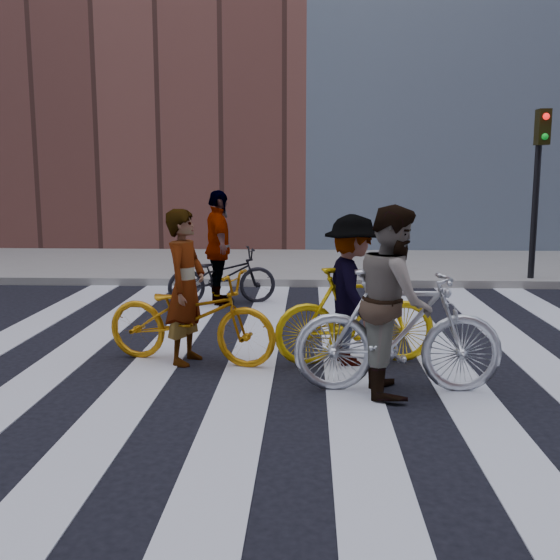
# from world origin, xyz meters

# --- Properties ---
(ground) EXTENTS (100.00, 100.00, 0.00)m
(ground) POSITION_xyz_m (0.00, 0.00, 0.00)
(ground) COLOR black
(ground) RESTS_ON ground
(sidewalk_far) EXTENTS (100.00, 5.00, 0.15)m
(sidewalk_far) POSITION_xyz_m (0.00, 7.50, 0.07)
(sidewalk_far) COLOR gray
(sidewalk_far) RESTS_ON ground
(zebra_crosswalk) EXTENTS (8.25, 10.00, 0.01)m
(zebra_crosswalk) POSITION_xyz_m (0.00, 0.00, 0.01)
(zebra_crosswalk) COLOR silver
(zebra_crosswalk) RESTS_ON ground
(traffic_signal) EXTENTS (0.22, 0.42, 3.33)m
(traffic_signal) POSITION_xyz_m (4.40, 5.32, 2.28)
(traffic_signal) COLOR black
(traffic_signal) RESTS_ON ground
(bike_yellow_left) EXTENTS (2.15, 1.18, 1.07)m
(bike_yellow_left) POSITION_xyz_m (-1.25, -0.09, 0.53)
(bike_yellow_left) COLOR #C37A0A
(bike_yellow_left) RESTS_ON ground
(bike_silver_mid) EXTENTS (2.06, 0.60, 1.23)m
(bike_silver_mid) POSITION_xyz_m (0.98, -1.02, 0.62)
(bike_silver_mid) COLOR silver
(bike_silver_mid) RESTS_ON ground
(bike_yellow_right) EXTENTS (1.92, 0.85, 1.12)m
(bike_yellow_right) POSITION_xyz_m (0.63, -0.06, 0.56)
(bike_yellow_right) COLOR #E6B60C
(bike_yellow_right) RESTS_ON ground
(bike_dark_rear) EXTENTS (1.90, 1.11, 0.94)m
(bike_dark_rear) POSITION_xyz_m (-1.34, 3.31, 0.47)
(bike_dark_rear) COLOR black
(bike_dark_rear) RESTS_ON ground
(rider_left) EXTENTS (0.56, 0.73, 1.76)m
(rider_left) POSITION_xyz_m (-1.30, -0.09, 0.88)
(rider_left) COLOR slate
(rider_left) RESTS_ON ground
(rider_mid) EXTENTS (0.71, 0.91, 1.86)m
(rider_mid) POSITION_xyz_m (0.93, -1.02, 0.93)
(rider_mid) COLOR slate
(rider_mid) RESTS_ON ground
(rider_right) EXTENTS (0.82, 1.20, 1.71)m
(rider_right) POSITION_xyz_m (0.58, -0.06, 0.85)
(rider_right) COLOR slate
(rider_right) RESTS_ON ground
(rider_rear) EXTENTS (0.76, 1.19, 1.89)m
(rider_rear) POSITION_xyz_m (-1.39, 3.31, 0.94)
(rider_rear) COLOR slate
(rider_rear) RESTS_ON ground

